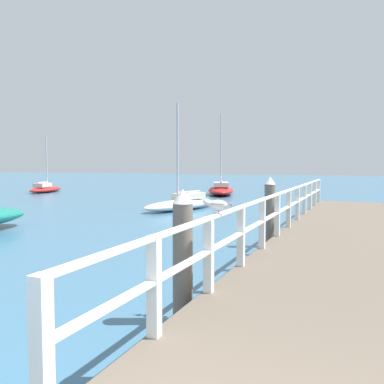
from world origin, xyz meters
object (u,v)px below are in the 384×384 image
seagull_foreground (217,204)px  boat_2 (45,189)px  dock_piling_far (270,212)px  dock_piling_near (183,255)px  boat_0 (221,190)px  boat_3 (182,203)px

seagull_foreground → boat_2: 28.98m
dock_piling_far → boat_2: (-20.21, 14.90, -0.65)m
dock_piling_near → dock_piling_far: same height
boat_0 → boat_3: 9.98m
dock_piling_near → boat_3: 14.58m
boat_0 → seagull_foreground: bearing=-91.1°
boat_2 → boat_0: bearing=-1.6°
seagull_foreground → boat_2: boat_2 is taller
seagull_foreground → boat_3: boat_3 is taller
dock_piling_near → dock_piling_far: size_ratio=1.00×
boat_0 → boat_3: (1.28, -9.90, -0.05)m
boat_2 → boat_3: boat_3 is taller
dock_piling_far → boat_0: 18.81m
dock_piling_near → boat_0: (-7.05, 23.27, -0.57)m
seagull_foreground → dock_piling_near: bearing=125.9°
dock_piling_far → dock_piling_near: bearing=-90.0°
dock_piling_far → boat_2: size_ratio=0.43×
boat_2 → dock_piling_far: bearing=-48.9°
boat_0 → boat_3: bearing=-101.6°
dock_piling_far → boat_3: 9.50m
seagull_foreground → boat_2: bearing=34.6°
seagull_foreground → boat_3: size_ratio=0.10×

